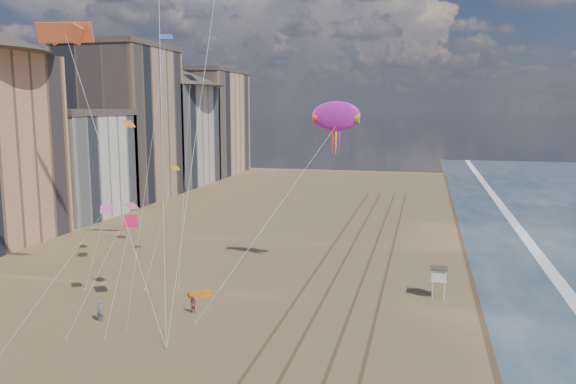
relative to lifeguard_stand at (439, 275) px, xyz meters
The scene contains 10 objects.
wet_sand 14.94m from the lifeguard_stand, 58.69° to the left, with size 260.00×260.00×0.00m, color #42301E.
foam 17.47m from the lifeguard_stand, 46.75° to the left, with size 260.00×260.00×0.00m, color white.
tracks 9.41m from the lifeguard_stand, 163.31° to the left, with size 7.68×120.00×0.01m.
buildings 69.61m from the lifeguard_stand, 146.18° to the left, with size 34.72×131.35×29.00m.
lifeguard_stand is the anchor object (origin of this frame).
grounded_kite 22.04m from the lifeguard_stand, 167.89° to the right, with size 2.05×1.31×0.23m, color orange.
show_kite 18.06m from the lifeguard_stand, 157.64° to the left, with size 6.78×8.26×23.54m.
kite_flyer_a 29.63m from the lifeguard_stand, 154.92° to the right, with size 0.65×0.43×1.78m, color slate.
kite_flyer_b 22.22m from the lifeguard_stand, 155.85° to the right, with size 0.72×0.56×1.49m, color #924A51.
small_kites 29.49m from the lifeguard_stand, behind, with size 9.88×15.98×16.20m.
Camera 1 is at (9.72, -23.92, 17.25)m, focal length 35.00 mm.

